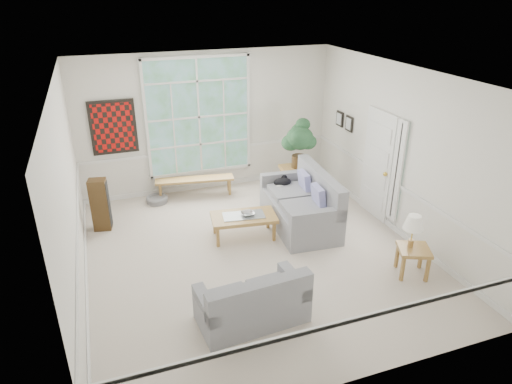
% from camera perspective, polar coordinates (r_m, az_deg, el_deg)
% --- Properties ---
extents(floor, '(5.50, 6.00, 0.01)m').
position_cam_1_polar(floor, '(7.91, -0.20, -7.64)').
color(floor, beige).
rests_on(floor, ground).
extents(ceiling, '(5.50, 6.00, 0.02)m').
position_cam_1_polar(ceiling, '(6.80, -0.24, 14.31)').
color(ceiling, white).
rests_on(ceiling, ground).
extents(wall_back, '(5.50, 0.02, 3.00)m').
position_cam_1_polar(wall_back, '(9.95, -6.03, 8.64)').
color(wall_back, white).
rests_on(wall_back, ground).
extents(wall_front, '(5.50, 0.02, 3.00)m').
position_cam_1_polar(wall_front, '(4.82, 11.90, -10.30)').
color(wall_front, white).
rests_on(wall_front, ground).
extents(wall_left, '(0.02, 6.00, 3.00)m').
position_cam_1_polar(wall_left, '(6.89, -22.33, -0.56)').
color(wall_left, white).
rests_on(wall_left, ground).
extents(wall_right, '(0.02, 6.00, 3.00)m').
position_cam_1_polar(wall_right, '(8.48, 17.67, 4.74)').
color(wall_right, white).
rests_on(wall_right, ground).
extents(window_back, '(2.30, 0.08, 2.40)m').
position_cam_1_polar(window_back, '(9.83, -7.15, 9.30)').
color(window_back, white).
rests_on(window_back, wall_back).
extents(entry_door, '(0.08, 0.90, 2.10)m').
position_cam_1_polar(entry_door, '(9.06, 14.90, 3.30)').
color(entry_door, white).
rests_on(entry_door, floor).
extents(door_sidelight, '(0.08, 0.26, 1.90)m').
position_cam_1_polar(door_sidelight, '(8.55, 17.27, 2.45)').
color(door_sidelight, white).
rests_on(door_sidelight, wall_right).
extents(wall_art, '(0.90, 0.06, 1.10)m').
position_cam_1_polar(wall_art, '(9.63, -17.40, 7.72)').
color(wall_art, '#670F0C').
rests_on(wall_art, wall_back).
extents(wall_frame_near, '(0.04, 0.26, 0.32)m').
position_cam_1_polar(wall_frame_near, '(9.81, 11.52, 8.37)').
color(wall_frame_near, black).
rests_on(wall_frame_near, wall_right).
extents(wall_frame_far, '(0.04, 0.26, 0.32)m').
position_cam_1_polar(wall_frame_far, '(10.15, 10.38, 8.99)').
color(wall_frame_far, black).
rests_on(wall_frame_far, wall_right).
extents(loveseat_right, '(1.15, 2.01, 1.05)m').
position_cam_1_polar(loveseat_right, '(8.58, 5.48, -0.97)').
color(loveseat_right, gray).
rests_on(loveseat_right, floor).
extents(loveseat_front, '(1.50, 0.85, 0.78)m').
position_cam_1_polar(loveseat_front, '(6.29, -0.52, -12.87)').
color(loveseat_front, gray).
rests_on(loveseat_front, floor).
extents(coffee_table, '(1.23, 0.79, 0.43)m').
position_cam_1_polar(coffee_table, '(8.28, -1.54, -4.30)').
color(coffee_table, '#A3783B').
rests_on(coffee_table, floor).
extents(pewter_bowl, '(0.30, 0.30, 0.07)m').
position_cam_1_polar(pewter_bowl, '(8.17, -1.05, -2.71)').
color(pewter_bowl, '#97969B').
rests_on(pewter_bowl, coffee_table).
extents(window_bench, '(1.70, 0.60, 0.39)m').
position_cam_1_polar(window_bench, '(9.98, -7.63, 0.63)').
color(window_bench, '#A3783B').
rests_on(window_bench, floor).
extents(end_table, '(0.62, 0.62, 0.59)m').
position_cam_1_polar(end_table, '(10.01, 4.92, 1.48)').
color(end_table, '#A3783B').
rests_on(end_table, floor).
extents(houseplant, '(0.79, 0.79, 1.07)m').
position_cam_1_polar(houseplant, '(9.75, 5.47, 6.04)').
color(houseplant, '#244D2D').
rests_on(houseplant, end_table).
extents(side_table, '(0.62, 0.62, 0.48)m').
position_cam_1_polar(side_table, '(7.66, 18.94, -8.18)').
color(side_table, '#A3783B').
rests_on(side_table, floor).
extents(table_lamp, '(0.41, 0.41, 0.54)m').
position_cam_1_polar(table_lamp, '(7.43, 18.98, -4.67)').
color(table_lamp, white).
rests_on(table_lamp, side_table).
extents(pet_bed, '(0.60, 0.60, 0.13)m').
position_cam_1_polar(pet_bed, '(9.85, -12.26, -0.90)').
color(pet_bed, slate).
rests_on(pet_bed, floor).
extents(floor_speaker, '(0.35, 0.30, 1.00)m').
position_cam_1_polar(floor_speaker, '(8.89, -18.91, -1.51)').
color(floor_speaker, '#3F2B14').
rests_on(floor_speaker, floor).
extents(cat, '(0.45, 0.40, 0.17)m').
position_cam_1_polar(cat, '(9.09, 3.33, 1.30)').
color(cat, black).
rests_on(cat, loveseat_right).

